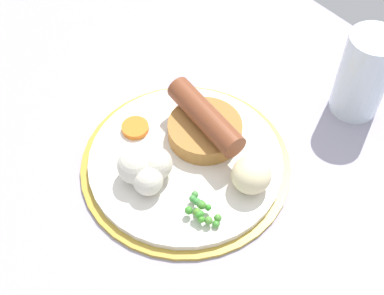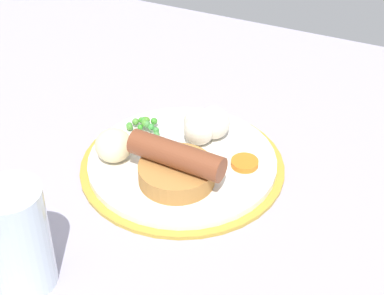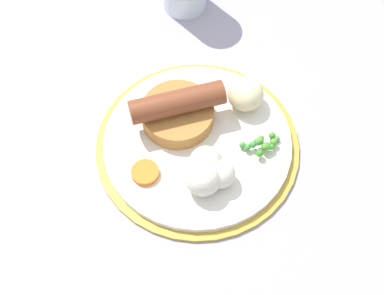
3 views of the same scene
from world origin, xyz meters
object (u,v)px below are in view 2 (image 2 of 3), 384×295
Objects in this scene: drinking_glass at (18,238)px; potato_chunk_2 at (114,145)px; cauliflower_floret at (205,125)px; pea_pile at (145,123)px; dinner_plate at (182,164)px; sausage_pudding at (177,167)px; carrot_slice_1 at (245,163)px.

potato_chunk_2 is at bearing -87.49° from drinking_glass.
potato_chunk_2 is at bearing 45.72° from cauliflower_floret.
pea_pile is 7.28cm from potato_chunk_2.
dinner_plate is 2.13× the size of sausage_pudding.
cauliflower_floret is 7.87cm from carrot_slice_1.
sausage_pudding is at bearing 43.32° from carrot_slice_1.
potato_chunk_2 is at bearing 85.06° from pea_pile.
pea_pile is (8.38, -7.90, -1.10)cm from sausage_pudding.
potato_chunk_2 is (0.62, 7.18, 1.04)cm from pea_pile.
dinner_plate is 7.53× the size of carrot_slice_1.
sausage_pudding reaches higher than carrot_slice_1.
drinking_glass reaches higher than potato_chunk_2.
potato_chunk_2 is at bearing -179.79° from sausage_pudding.
drinking_glass reaches higher than sausage_pudding.
sausage_pudding is 21.24cm from drinking_glass.
carrot_slice_1 is (-14.85, 1.81, -0.67)cm from pea_pile.
pea_pile reaches higher than carrot_slice_1.
dinner_plate is 6.19cm from cauliflower_floret.
dinner_plate is 25.17cm from drinking_glass.
sausage_pudding is at bearing -112.65° from drinking_glass.
cauliflower_floret is at bearing -26.51° from carrot_slice_1.
sausage_pudding reaches higher than dinner_plate.
sausage_pudding is 9.06cm from carrot_slice_1.
carrot_slice_1 is at bearing -165.29° from dinner_plate.
potato_chunk_2 is (9.00, -0.72, -0.06)cm from sausage_pudding.
cauliflower_floret is 1.33× the size of potato_chunk_2.
drinking_glass is at bearing 92.51° from potato_chunk_2.
potato_chunk_2 is 16.47cm from carrot_slice_1.
cauliflower_floret is (-0.74, -5.43, 2.88)cm from dinner_plate.
cauliflower_floret reaches higher than pea_pile.
pea_pile is (7.23, -3.81, 1.88)cm from dinner_plate.
dinner_plate is 4.14× the size of cauliflower_floret.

